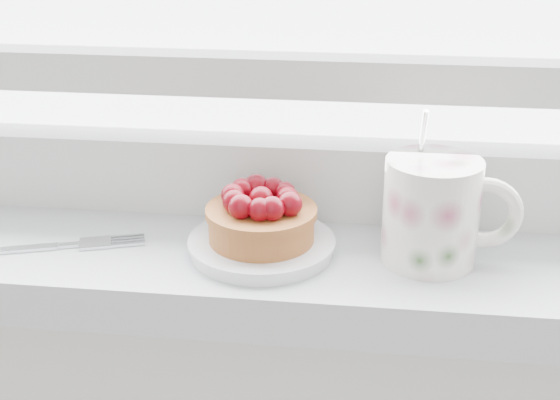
% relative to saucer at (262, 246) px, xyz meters
% --- Properties ---
extents(saucer, '(0.12, 0.12, 0.01)m').
position_rel_saucer_xyz_m(saucer, '(0.00, 0.00, 0.00)').
color(saucer, silver).
rests_on(saucer, windowsill).
extents(raspberry_tart, '(0.09, 0.09, 0.05)m').
position_rel_saucer_xyz_m(raspberry_tart, '(-0.00, 0.00, 0.03)').
color(raspberry_tart, brown).
rests_on(raspberry_tart, saucer).
extents(floral_mug, '(0.11, 0.08, 0.13)m').
position_rel_saucer_xyz_m(floral_mug, '(0.14, 0.00, 0.04)').
color(floral_mug, white).
rests_on(floral_mug, windowsill).
extents(fork, '(0.17, 0.07, 0.00)m').
position_rel_saucer_xyz_m(fork, '(-0.19, -0.02, -0.00)').
color(fork, silver).
rests_on(fork, windowsill).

